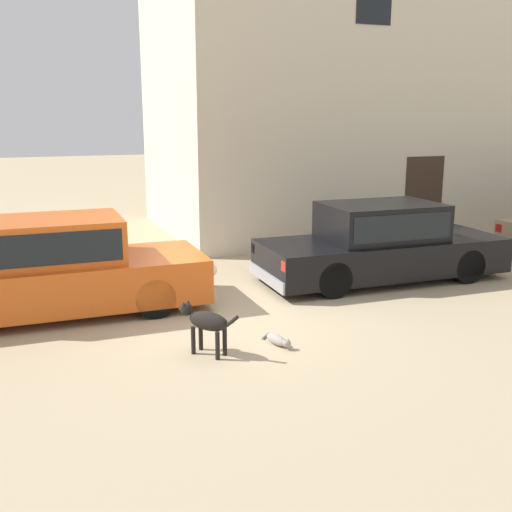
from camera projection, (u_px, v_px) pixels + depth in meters
ground_plane at (225, 318)px, 9.49m from camera, size 80.00×80.00×0.00m
parked_sedan_nearest at (56, 267)px, 9.56m from camera, size 4.81×1.80×1.54m
parked_sedan_second at (381, 242)px, 11.53m from camera, size 4.88×1.85×1.48m
apartment_block at (439, 78)px, 18.01m from camera, size 16.64×5.96×8.35m
stray_dog_spotted at (205, 322)px, 7.96m from camera, size 0.66×0.80×0.69m
stray_cat at (278, 340)px, 8.35m from camera, size 0.26×0.69×0.16m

